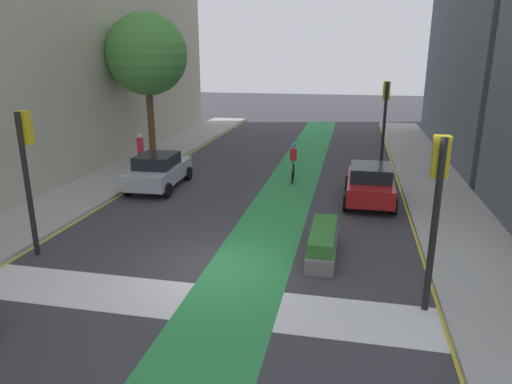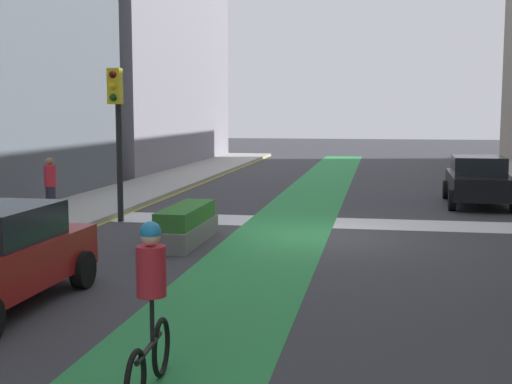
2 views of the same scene
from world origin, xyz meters
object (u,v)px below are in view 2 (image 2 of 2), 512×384
object	(u,v)px
cyclist_in_lane	(150,304)
median_planter	(186,225)
traffic_signal_near_right	(117,115)
pedestrian_sidewalk_right_a	(50,184)
car_black_left_near	(478,180)

from	to	relation	value
cyclist_in_lane	median_planter	distance (m)	8.52
traffic_signal_near_right	pedestrian_sidewalk_right_a	xyz separation A→B (m)	(2.35, -0.70, -1.99)
traffic_signal_near_right	cyclist_in_lane	xyz separation A→B (m)	(-4.61, 10.78, -1.95)
cyclist_in_lane	pedestrian_sidewalk_right_a	world-z (taller)	cyclist_in_lane
median_planter	traffic_signal_near_right	bearing A→B (deg)	-43.76
cyclist_in_lane	traffic_signal_near_right	bearing A→B (deg)	-66.84
car_black_left_near	median_planter	world-z (taller)	car_black_left_near
cyclist_in_lane	car_black_left_near	bearing A→B (deg)	-108.91
traffic_signal_near_right	pedestrian_sidewalk_right_a	world-z (taller)	traffic_signal_near_right
car_black_left_near	cyclist_in_lane	distance (m)	17.09
traffic_signal_near_right	pedestrian_sidewalk_right_a	distance (m)	3.16
car_black_left_near	cyclist_in_lane	bearing A→B (deg)	71.09
pedestrian_sidewalk_right_a	traffic_signal_near_right	bearing A→B (deg)	163.46
median_planter	pedestrian_sidewalk_right_a	bearing A→B (deg)	-32.84
cyclist_in_lane	pedestrian_sidewalk_right_a	bearing A→B (deg)	-58.76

